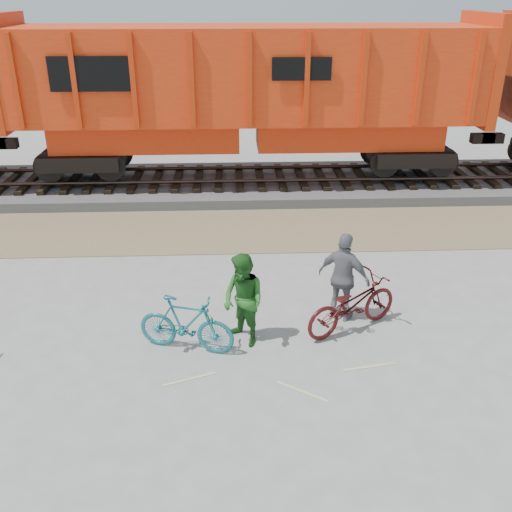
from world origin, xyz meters
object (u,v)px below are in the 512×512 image
object	(u,v)px
bicycle_teal	(186,324)
person_man	(243,300)
hopper_car_center	(248,92)
bicycle_maroon	(352,304)
person_woman	(344,277)

from	to	relation	value
bicycle_teal	person_man	xyz separation A→B (m)	(1.00, 0.20, 0.33)
hopper_car_center	person_man	bearing A→B (deg)	-92.39
bicycle_maroon	person_man	bearing A→B (deg)	70.83
person_woman	person_man	bearing A→B (deg)	56.31
bicycle_teal	bicycle_maroon	bearing A→B (deg)	-63.62
person_man	bicycle_teal	bearing A→B (deg)	-119.38
person_woman	bicycle_maroon	bearing A→B (deg)	139.15
bicycle_maroon	person_man	size ratio (longest dim) A/B	1.17
hopper_car_center	person_woman	bearing A→B (deg)	-79.14
hopper_car_center	person_woman	world-z (taller)	hopper_car_center
bicycle_teal	person_man	bearing A→B (deg)	-62.45
bicycle_maroon	person_woman	bearing A→B (deg)	-14.69
person_man	person_woman	bearing A→B (deg)	70.51
hopper_car_center	person_man	world-z (taller)	hopper_car_center
bicycle_maroon	hopper_car_center	bearing A→B (deg)	-17.72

